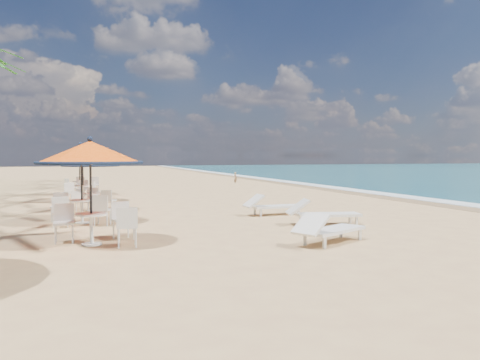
{
  "coord_description": "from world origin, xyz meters",
  "views": [
    {
      "loc": [
        -5.4,
        -10.77,
        1.99
      ],
      "look_at": [
        -0.53,
        3.46,
        1.2
      ],
      "focal_mm": 35.0,
      "sensor_mm": 36.0,
      "label": 1
    }
  ],
  "objects_px": {
    "station_0": "(93,166)",
    "station_1": "(80,164)",
    "station_3": "(83,161)",
    "station_2": "(91,167)",
    "lounger_far": "(271,205)",
    "lounger_mid": "(321,213)",
    "lounger_near": "(328,229)",
    "station_4": "(80,160)"
  },
  "relations": [
    {
      "from": "station_2",
      "to": "station_4",
      "type": "relative_size",
      "value": 0.89
    },
    {
      "from": "station_2",
      "to": "lounger_far",
      "type": "bearing_deg",
      "value": -29.6
    },
    {
      "from": "station_3",
      "to": "station_4",
      "type": "relative_size",
      "value": 1.0
    },
    {
      "from": "station_3",
      "to": "station_4",
      "type": "height_order",
      "value": "station_3"
    },
    {
      "from": "station_3",
      "to": "lounger_mid",
      "type": "bearing_deg",
      "value": -55.43
    },
    {
      "from": "station_0",
      "to": "station_1",
      "type": "distance_m",
      "value": 3.53
    },
    {
      "from": "station_1",
      "to": "station_3",
      "type": "relative_size",
      "value": 0.98
    },
    {
      "from": "station_1",
      "to": "lounger_mid",
      "type": "relative_size",
      "value": 1.08
    },
    {
      "from": "station_4",
      "to": "station_0",
      "type": "bearing_deg",
      "value": -88.86
    },
    {
      "from": "station_0",
      "to": "station_2",
      "type": "height_order",
      "value": "station_0"
    },
    {
      "from": "station_2",
      "to": "station_3",
      "type": "height_order",
      "value": "station_3"
    },
    {
      "from": "station_0",
      "to": "station_1",
      "type": "xyz_separation_m",
      "value": [
        -0.27,
        3.52,
        -0.03
      ]
    },
    {
      "from": "station_2",
      "to": "lounger_mid",
      "type": "xyz_separation_m",
      "value": [
        6.14,
        -5.71,
        -1.22
      ]
    },
    {
      "from": "station_3",
      "to": "station_4",
      "type": "xyz_separation_m",
      "value": [
        -0.12,
        3.72,
        -0.01
      ]
    },
    {
      "from": "station_0",
      "to": "station_4",
      "type": "distance_m",
      "value": 13.99
    },
    {
      "from": "station_0",
      "to": "lounger_near",
      "type": "xyz_separation_m",
      "value": [
        4.99,
        -1.63,
        -1.42
      ]
    },
    {
      "from": "lounger_near",
      "to": "station_2",
      "type": "bearing_deg",
      "value": 94.2
    },
    {
      "from": "lounger_near",
      "to": "station_1",
      "type": "bearing_deg",
      "value": 109.37
    },
    {
      "from": "lounger_mid",
      "to": "station_3",
      "type": "bearing_deg",
      "value": 137.17
    },
    {
      "from": "lounger_mid",
      "to": "lounger_far",
      "type": "relative_size",
      "value": 1.09
    },
    {
      "from": "station_0",
      "to": "station_2",
      "type": "relative_size",
      "value": 1.12
    },
    {
      "from": "station_3",
      "to": "station_2",
      "type": "bearing_deg",
      "value": -85.87
    },
    {
      "from": "station_3",
      "to": "station_0",
      "type": "bearing_deg",
      "value": -89.11
    },
    {
      "from": "station_3",
      "to": "station_1",
      "type": "bearing_deg",
      "value": -90.92
    },
    {
      "from": "station_0",
      "to": "station_1",
      "type": "relative_size",
      "value": 1.02
    },
    {
      "from": "station_1",
      "to": "lounger_far",
      "type": "height_order",
      "value": "station_1"
    },
    {
      "from": "station_4",
      "to": "lounger_mid",
      "type": "bearing_deg",
      "value": -63.37
    },
    {
      "from": "lounger_mid",
      "to": "lounger_far",
      "type": "height_order",
      "value": "lounger_mid"
    },
    {
      "from": "station_1",
      "to": "lounger_far",
      "type": "distance_m",
      "value": 6.18
    },
    {
      "from": "station_2",
      "to": "lounger_near",
      "type": "xyz_separation_m",
      "value": [
        4.89,
        -8.32,
        -1.23
      ]
    },
    {
      "from": "station_0",
      "to": "lounger_near",
      "type": "bearing_deg",
      "value": -18.07
    },
    {
      "from": "lounger_near",
      "to": "station_3",
      "type": "bearing_deg",
      "value": 87.14
    },
    {
      "from": "station_1",
      "to": "station_2",
      "type": "xyz_separation_m",
      "value": [
        0.37,
        3.17,
        -0.16
      ]
    },
    {
      "from": "lounger_far",
      "to": "lounger_mid",
      "type": "bearing_deg",
      "value": -80.84
    },
    {
      "from": "station_0",
      "to": "station_4",
      "type": "bearing_deg",
      "value": 91.14
    },
    {
      "from": "station_1",
      "to": "station_4",
      "type": "height_order",
      "value": "station_4"
    },
    {
      "from": "station_0",
      "to": "lounger_mid",
      "type": "relative_size",
      "value": 1.1
    },
    {
      "from": "station_2",
      "to": "lounger_far",
      "type": "distance_m",
      "value": 6.62
    },
    {
      "from": "station_4",
      "to": "lounger_far",
      "type": "xyz_separation_m",
      "value": [
        6.03,
        -10.51,
        -1.43
      ]
    },
    {
      "from": "station_0",
      "to": "lounger_far",
      "type": "height_order",
      "value": "station_0"
    },
    {
      "from": "lounger_far",
      "to": "station_3",
      "type": "bearing_deg",
      "value": 129.11
    },
    {
      "from": "station_1",
      "to": "lounger_far",
      "type": "relative_size",
      "value": 1.19
    }
  ]
}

